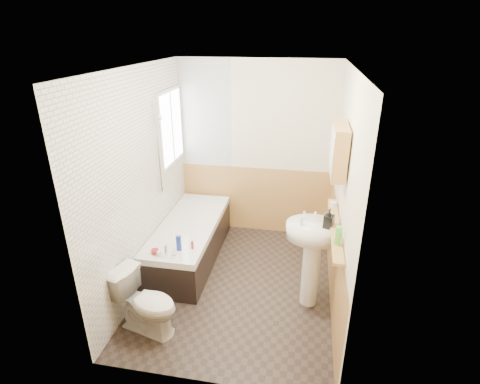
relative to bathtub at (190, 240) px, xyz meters
name	(u,v)px	position (x,y,z in m)	size (l,w,h in m)	color
floor	(238,284)	(0.73, -0.44, -0.28)	(2.80, 2.80, 0.00)	#2A221D
ceiling	(237,67)	(0.73, -0.44, 2.22)	(2.80, 2.80, 0.00)	white
wall_back	(256,151)	(0.73, 0.97, 0.97)	(2.20, 0.02, 2.50)	#F4EECA
wall_front	(202,262)	(0.73, -1.85, 0.97)	(2.20, 0.02, 2.50)	#F4EECA
wall_left	(141,182)	(-0.38, -0.44, 0.97)	(0.02, 2.80, 2.50)	#F4EECA
wall_right	(343,197)	(1.84, -0.44, 0.97)	(0.02, 2.80, 2.50)	#F4EECA
wainscot_right	(334,258)	(1.82, -0.44, 0.22)	(0.01, 2.80, 1.00)	tan
wainscot_front	(206,337)	(0.73, -1.83, 0.22)	(2.20, 0.01, 1.00)	tan
wainscot_back	(255,199)	(0.73, 0.95, 0.22)	(2.20, 0.01, 1.00)	tan
tile_cladding_left	(143,182)	(-0.36, -0.44, 0.97)	(0.01, 2.80, 2.50)	white
tile_return_back	(205,114)	(0.01, 0.94, 1.47)	(0.75, 0.01, 1.50)	white
window	(171,127)	(-0.33, 0.51, 1.37)	(0.03, 0.79, 0.99)	white
bathtub	(190,240)	(0.00, 0.00, 0.00)	(0.70, 1.80, 0.67)	black
shower_riser	(158,141)	(-0.31, -0.02, 1.34)	(0.10, 0.08, 1.14)	silver
toilet	(146,303)	(-0.03, -1.33, 0.05)	(0.37, 0.67, 0.65)	white
sink	(312,248)	(1.57, -0.61, 0.43)	(0.58, 0.47, 1.12)	white
pine_shelf	(335,227)	(1.77, -0.68, 0.73)	(0.10, 1.33, 0.03)	tan
medicine_cabinet	(339,150)	(1.74, -0.48, 1.47)	(0.14, 0.56, 0.50)	tan
foam_can	(338,235)	(1.77, -1.03, 0.84)	(0.06, 0.06, 0.19)	#59C647
green_bottle	(338,233)	(1.77, -1.00, 0.85)	(0.04, 0.04, 0.20)	navy
black_jar	(333,204)	(1.77, -0.21, 0.77)	(0.08, 0.08, 0.05)	silver
soap_bottle	(329,223)	(1.70, -0.66, 0.76)	(0.09, 0.20, 0.09)	black
clear_bottle	(301,221)	(1.43, -0.66, 0.76)	(0.03, 0.03, 0.09)	silver
blue_gel	(179,243)	(0.10, -0.65, 0.35)	(0.05, 0.03, 0.19)	#19339E
cream_jar	(155,251)	(-0.15, -0.76, 0.28)	(0.08, 0.08, 0.05)	maroon
orange_bottle	(192,245)	(0.23, -0.58, 0.30)	(0.03, 0.03, 0.09)	maroon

